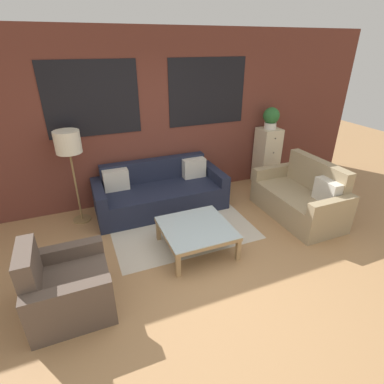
# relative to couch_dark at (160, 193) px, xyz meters

# --- Properties ---
(ground_plane) EXTENTS (16.00, 16.00, 0.00)m
(ground_plane) POSITION_rel_couch_dark_xyz_m (0.10, -1.95, -0.28)
(ground_plane) COLOR #AD7F51
(wall_back_brick) EXTENTS (8.40, 0.09, 2.80)m
(wall_back_brick) POSITION_rel_couch_dark_xyz_m (0.10, 0.49, 1.13)
(wall_back_brick) COLOR brown
(wall_back_brick) RESTS_ON ground_plane
(rug) EXTENTS (2.10, 1.48, 0.00)m
(rug) POSITION_rel_couch_dark_xyz_m (0.11, -0.73, -0.28)
(rug) COLOR beige
(rug) RESTS_ON ground_plane
(couch_dark) EXTENTS (2.15, 0.88, 0.78)m
(couch_dark) POSITION_rel_couch_dark_xyz_m (0.00, 0.00, 0.00)
(couch_dark) COLOR #1E2338
(couch_dark) RESTS_ON ground_plane
(settee_vintage) EXTENTS (0.80, 1.50, 0.92)m
(settee_vintage) POSITION_rel_couch_dark_xyz_m (2.02, -1.12, 0.03)
(settee_vintage) COLOR tan
(settee_vintage) RESTS_ON ground_plane
(armchair_corner) EXTENTS (0.80, 0.83, 0.84)m
(armchair_corner) POSITION_rel_couch_dark_xyz_m (-1.54, -1.74, 0.00)
(armchair_corner) COLOR brown
(armchair_corner) RESTS_ON ground_plane
(coffee_table) EXTENTS (0.90, 0.90, 0.36)m
(coffee_table) POSITION_rel_couch_dark_xyz_m (0.11, -1.31, 0.03)
(coffee_table) COLOR silver
(coffee_table) RESTS_ON ground_plane
(floor_lamp) EXTENTS (0.37, 0.37, 1.45)m
(floor_lamp) POSITION_rel_couch_dark_xyz_m (-1.29, 0.09, 0.96)
(floor_lamp) COLOR olive
(floor_lamp) RESTS_ON ground_plane
(drawer_cabinet) EXTENTS (0.40, 0.41, 1.11)m
(drawer_cabinet) POSITION_rel_couch_dark_xyz_m (2.26, 0.21, 0.28)
(drawer_cabinet) COLOR beige
(drawer_cabinet) RESTS_ON ground_plane
(potted_plant) EXTENTS (0.30, 0.30, 0.39)m
(potted_plant) POSITION_rel_couch_dark_xyz_m (2.26, 0.21, 1.04)
(potted_plant) COLOR silver
(potted_plant) RESTS_ON drawer_cabinet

